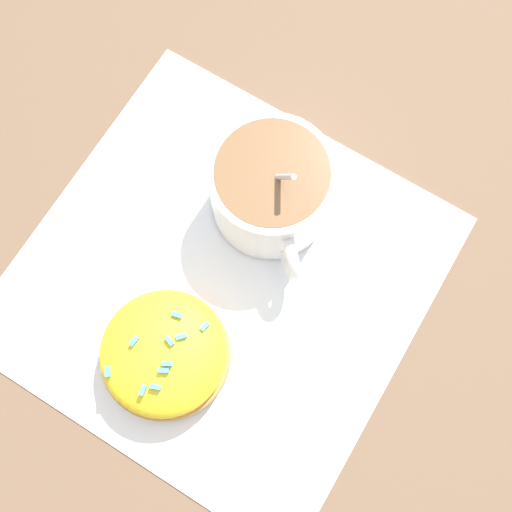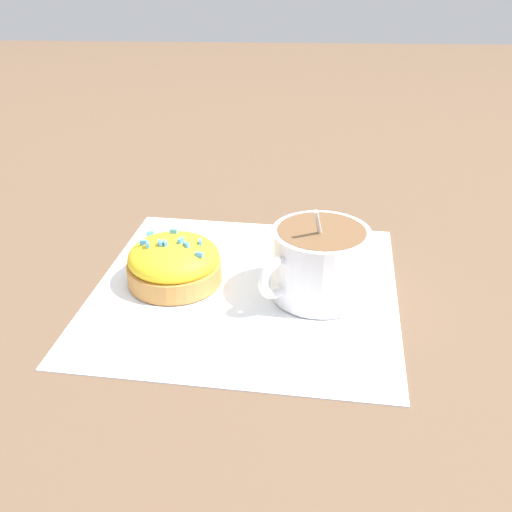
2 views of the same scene
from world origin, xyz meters
name	(u,v)px [view 2 (image 2 of 2)]	position (x,y,z in m)	size (l,w,h in m)	color
ground_plane	(246,289)	(0.00, 0.00, 0.00)	(3.00, 3.00, 0.00)	brown
paper_napkin	(246,288)	(0.00, 0.00, 0.00)	(0.32, 0.32, 0.00)	white
coffee_cup	(319,260)	(0.07, -0.01, 0.04)	(0.10, 0.10, 0.10)	white
frosted_pastry	(174,262)	(-0.07, 0.01, 0.02)	(0.09, 0.09, 0.05)	#C18442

